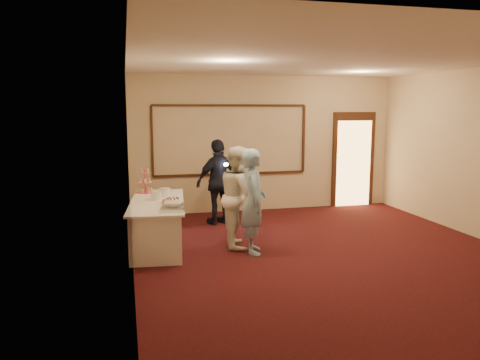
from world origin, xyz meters
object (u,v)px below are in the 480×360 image
at_px(guest, 219,182).
at_px(pavlova_tray, 173,205).
at_px(plate_stack_b, 165,192).
at_px(tart, 170,201).
at_px(man, 253,201).
at_px(cupcake_stand, 145,183).
at_px(buffet_table, 158,223).
at_px(woman, 240,196).
at_px(plate_stack_a, 156,196).

bearing_deg(guest, pavlova_tray, 40.67).
relative_size(plate_stack_b, guest, 0.11).
xyz_separation_m(tart, man, (1.26, -0.50, 0.04)).
height_order(cupcake_stand, guest, guest).
bearing_deg(plate_stack_b, buffet_table, -115.70).
relative_size(man, woman, 0.99).
relative_size(pavlova_tray, guest, 0.31).
distance_m(tart, man, 1.36).
bearing_deg(cupcake_stand, tart, -72.26).
xyz_separation_m(pavlova_tray, plate_stack_b, (-0.03, 1.07, 0.00)).
xyz_separation_m(plate_stack_b, guest, (1.14, 0.93, -0.00)).
height_order(buffet_table, pavlova_tray, pavlova_tray).
distance_m(cupcake_stand, man, 2.27).
bearing_deg(woman, pavlova_tray, 119.43).
xyz_separation_m(cupcake_stand, man, (1.61, -1.59, -0.11)).
distance_m(buffet_table, tart, 0.51).
distance_m(buffet_table, man, 1.69).
distance_m(pavlova_tray, tart, 0.50).
bearing_deg(guest, buffet_table, 23.76).
height_order(man, woman, woman).
xyz_separation_m(woman, guest, (-0.04, 1.57, 0.00)).
bearing_deg(plate_stack_a, cupcake_stand, 100.60).
distance_m(tart, guest, 1.86).
distance_m(plate_stack_b, guest, 1.47).
relative_size(buffet_table, guest, 1.37).
bearing_deg(pavlova_tray, plate_stack_b, 91.74).
height_order(pavlova_tray, cupcake_stand, cupcake_stand).
bearing_deg(guest, man, 74.05).
bearing_deg(man, guest, 14.46).
bearing_deg(buffet_table, plate_stack_a, 98.47).
relative_size(tart, man, 0.18).
height_order(buffet_table, plate_stack_a, plate_stack_a).
bearing_deg(man, woman, 25.27).
bearing_deg(tart, plate_stack_a, 124.02).
relative_size(plate_stack_b, tart, 0.61).
bearing_deg(cupcake_stand, pavlova_tray, -77.69).
distance_m(plate_stack_b, man, 1.68).
relative_size(pavlova_tray, cupcake_stand, 1.08).
distance_m(man, guest, 2.01).
bearing_deg(cupcake_stand, buffet_table, -79.54).
bearing_deg(plate_stack_a, plate_stack_b, 58.56).
height_order(pavlova_tray, tart, pavlova_tray).
height_order(pavlova_tray, man, man).
distance_m(plate_stack_a, woman, 1.39).
distance_m(buffet_table, plate_stack_a, 0.46).
bearing_deg(plate_stack_b, pavlova_tray, -88.26).
relative_size(cupcake_stand, tart, 1.60).
bearing_deg(buffet_table, plate_stack_b, 64.30).
distance_m(plate_stack_a, plate_stack_b, 0.32).
distance_m(woman, guest, 1.57).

